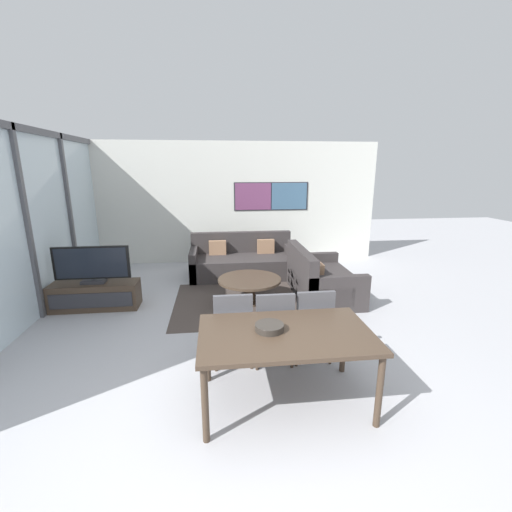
% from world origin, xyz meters
% --- Properties ---
extents(ground_plane, '(24.00, 24.00, 0.00)m').
position_xyz_m(ground_plane, '(0.00, 0.00, 0.00)').
color(ground_plane, '#B2B2B7').
extents(wall_back, '(7.07, 0.09, 2.80)m').
position_xyz_m(wall_back, '(0.03, 5.90, 1.40)').
color(wall_back, silver).
rests_on(wall_back, ground_plane).
extents(window_wall_left, '(0.07, 5.91, 2.80)m').
position_xyz_m(window_wall_left, '(-3.03, 2.95, 1.53)').
color(window_wall_left, silver).
rests_on(window_wall_left, ground_plane).
extents(area_rug, '(2.52, 2.04, 0.01)m').
position_xyz_m(area_rug, '(0.20, 3.17, 0.00)').
color(area_rug, '#473D38').
rests_on(area_rug, ground_plane).
extents(tv_console, '(1.35, 0.45, 0.43)m').
position_xyz_m(tv_console, '(-2.29, 3.21, 0.21)').
color(tv_console, '#423326').
rests_on(tv_console, ground_plane).
extents(television, '(1.16, 0.20, 0.60)m').
position_xyz_m(television, '(-2.29, 3.21, 0.73)').
color(television, '#2D2D33').
rests_on(television, tv_console).
extents(sofa_main, '(2.15, 0.99, 0.86)m').
position_xyz_m(sofa_main, '(0.20, 4.72, 0.28)').
color(sofa_main, '#383333').
rests_on(sofa_main, ground_plane).
extents(sofa_side, '(0.99, 1.60, 0.86)m').
position_xyz_m(sofa_side, '(1.44, 3.31, 0.27)').
color(sofa_side, '#383333').
rests_on(sofa_side, ground_plane).
extents(coffee_table, '(1.06, 1.06, 0.42)m').
position_xyz_m(coffee_table, '(0.20, 3.17, 0.31)').
color(coffee_table, '#423326').
rests_on(coffee_table, ground_plane).
extents(dining_table, '(1.61, 0.97, 0.74)m').
position_xyz_m(dining_table, '(0.29, 0.61, 0.67)').
color(dining_table, '#423326').
rests_on(dining_table, ground_plane).
extents(dining_chair_left, '(0.46, 0.46, 0.90)m').
position_xyz_m(dining_chair_left, '(-0.17, 1.32, 0.51)').
color(dining_chair_left, '#4C4C51').
rests_on(dining_chair_left, ground_plane).
extents(dining_chair_centre, '(0.46, 0.46, 0.90)m').
position_xyz_m(dining_chair_centre, '(0.29, 1.29, 0.51)').
color(dining_chair_centre, '#4C4C51').
rests_on(dining_chair_centre, ground_plane).
extents(dining_chair_right, '(0.46, 0.46, 0.90)m').
position_xyz_m(dining_chair_right, '(0.75, 1.31, 0.51)').
color(dining_chair_right, '#4C4C51').
rests_on(dining_chair_right, ground_plane).
extents(fruit_bowl, '(0.27, 0.27, 0.06)m').
position_xyz_m(fruit_bowl, '(0.14, 0.66, 0.78)').
color(fruit_bowl, '#332D28').
rests_on(fruit_bowl, dining_table).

